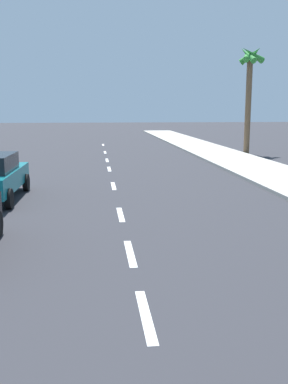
% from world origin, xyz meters
% --- Properties ---
extents(ground_plane, '(160.00, 160.00, 0.00)m').
position_xyz_m(ground_plane, '(0.00, 20.00, 0.00)').
color(ground_plane, '#2D2D33').
extents(sidewalk_strip, '(3.60, 80.00, 0.14)m').
position_xyz_m(sidewalk_strip, '(7.53, 22.00, 0.07)').
color(sidewalk_strip, '#B2ADA3').
rests_on(sidewalk_strip, ground).
extents(lane_stripe_2, '(0.16, 1.80, 0.01)m').
position_xyz_m(lane_stripe_2, '(0.00, 8.91, 0.00)').
color(lane_stripe_2, white).
rests_on(lane_stripe_2, ground).
extents(lane_stripe_3, '(0.16, 1.80, 0.01)m').
position_xyz_m(lane_stripe_3, '(0.00, 11.87, 0.00)').
color(lane_stripe_3, white).
rests_on(lane_stripe_3, ground).
extents(lane_stripe_4, '(0.16, 1.80, 0.01)m').
position_xyz_m(lane_stripe_4, '(0.00, 15.45, 0.00)').
color(lane_stripe_4, white).
rests_on(lane_stripe_4, ground).
extents(lane_stripe_5, '(0.16, 1.80, 0.01)m').
position_xyz_m(lane_stripe_5, '(0.00, 20.37, 0.00)').
color(lane_stripe_5, white).
rests_on(lane_stripe_5, ground).
extents(lane_stripe_6, '(0.16, 1.80, 0.01)m').
position_xyz_m(lane_stripe_6, '(0.00, 25.47, 0.00)').
color(lane_stripe_6, white).
rests_on(lane_stripe_6, ground).
extents(lane_stripe_7, '(0.16, 1.80, 0.01)m').
position_xyz_m(lane_stripe_7, '(0.00, 29.39, 0.00)').
color(lane_stripe_7, white).
rests_on(lane_stripe_7, ground).
extents(lane_stripe_8, '(0.16, 1.80, 0.01)m').
position_xyz_m(lane_stripe_8, '(0.00, 34.32, 0.00)').
color(lane_stripe_8, white).
rests_on(lane_stripe_8, ground).
extents(lane_stripe_9, '(0.16, 1.80, 0.01)m').
position_xyz_m(lane_stripe_9, '(0.00, 40.83, 0.00)').
color(lane_stripe_9, white).
rests_on(lane_stripe_9, ground).
extents(palm_tree_distant, '(1.90, 1.71, 7.24)m').
position_xyz_m(palm_tree_distant, '(9.58, 32.17, 5.27)').
color(palm_tree_distant, brown).
rests_on(palm_tree_distant, ground).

